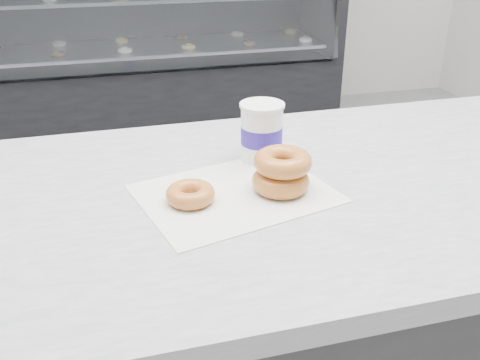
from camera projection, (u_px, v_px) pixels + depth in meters
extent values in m
plane|color=gray|center=(236.00, 330.00, 1.96)|extent=(5.00, 5.00, 0.00)
cube|color=#333335|center=(301.00, 360.00, 1.25)|extent=(3.00, 0.70, 0.86)
cube|color=silver|center=(312.00, 189.00, 1.05)|extent=(3.06, 0.76, 0.04)
cube|color=black|center=(158.00, 96.00, 3.66)|extent=(2.40, 0.70, 0.50)
cube|color=white|center=(157.00, 8.00, 3.11)|extent=(2.28, 0.16, 0.70)
cube|color=silver|center=(155.00, 47.00, 3.51)|extent=(2.20, 0.55, 0.02)
cube|color=silver|center=(235.00, 193.00, 0.99)|extent=(0.39, 0.33, 0.00)
torus|color=orange|center=(190.00, 194.00, 0.95)|extent=(0.11, 0.11, 0.03)
torus|color=orange|center=(281.00, 181.00, 0.99)|extent=(0.11, 0.11, 0.04)
torus|color=orange|center=(283.00, 162.00, 0.97)|extent=(0.12, 0.12, 0.04)
cylinder|color=white|center=(262.00, 132.00, 1.10)|extent=(0.11, 0.11, 0.12)
cylinder|color=white|center=(262.00, 105.00, 1.07)|extent=(0.09, 0.09, 0.01)
cylinder|color=#291A93|center=(262.00, 134.00, 1.10)|extent=(0.11, 0.11, 0.04)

